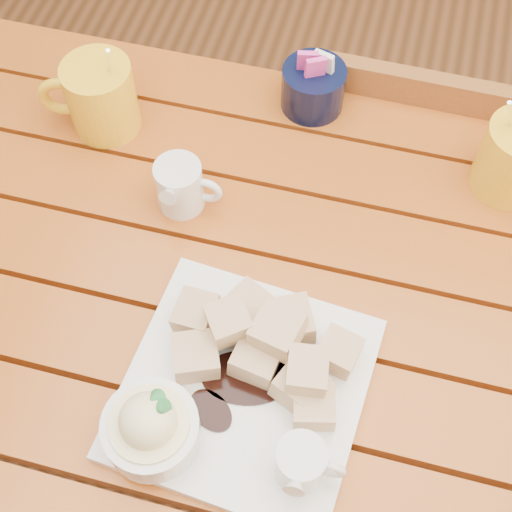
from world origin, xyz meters
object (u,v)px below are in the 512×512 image
(coffee_mug_left, at_px, (99,96))
(chair_far, at_px, (403,172))
(dessert_plate, at_px, (230,391))
(table, at_px, (255,326))

(coffee_mug_left, bearing_deg, chair_far, 15.95)
(coffee_mug_left, height_order, chair_far, coffee_mug_left)
(dessert_plate, xyz_separation_m, chair_far, (0.17, 0.64, -0.33))
(dessert_plate, distance_m, chair_far, 0.74)
(table, bearing_deg, chair_far, 70.18)
(table, distance_m, chair_far, 0.55)
(table, bearing_deg, dessert_plate, -86.52)
(dessert_plate, height_order, chair_far, dessert_plate)
(dessert_plate, bearing_deg, table, 93.48)
(table, distance_m, coffee_mug_left, 0.40)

